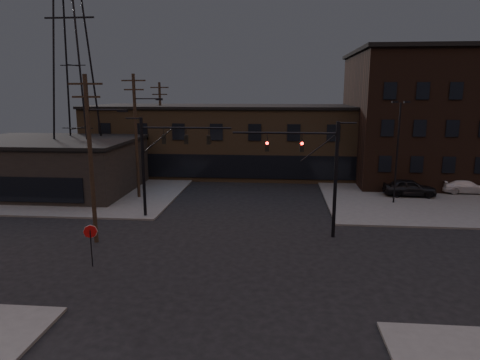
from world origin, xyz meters
name	(u,v)px	position (x,y,z in m)	size (l,w,h in m)	color
ground	(233,258)	(0.00, 0.00, 0.00)	(140.00, 140.00, 0.00)	black
sidewalk_ne	(461,186)	(22.00, 22.00, 0.07)	(30.00, 30.00, 0.15)	#474744
sidewalk_nw	(65,178)	(-22.00, 22.00, 0.07)	(30.00, 30.00, 0.15)	#474744
building_row	(257,141)	(0.00, 28.00, 4.00)	(40.00, 12.00, 8.00)	#473926
building_right	(452,118)	(22.00, 26.00, 7.00)	(22.00, 16.00, 14.00)	black
building_left	(52,167)	(-20.00, 16.00, 2.50)	(16.00, 12.00, 5.00)	black
traffic_signal_near	(319,167)	(5.36, 4.50, 4.93)	(7.12, 0.24, 8.00)	black
traffic_signal_far	(159,156)	(-6.72, 8.00, 5.01)	(7.12, 0.24, 8.00)	black
stop_sign	(91,236)	(-8.00, -1.99, 1.84)	(0.72, 0.33, 2.48)	black
utility_pole_near	(91,156)	(-9.43, 2.00, 5.87)	(3.70, 0.28, 11.00)	black
utility_pole_mid	(137,134)	(-10.44, 14.00, 6.13)	(3.70, 0.28, 11.50)	black
utility_pole_far	(161,127)	(-11.50, 26.00, 5.78)	(2.20, 0.28, 11.00)	black
transmission_tower	(73,65)	(-18.00, 18.00, 12.50)	(7.00, 7.00, 25.00)	black
lot_light_a	(398,143)	(13.00, 14.00, 5.51)	(1.50, 0.28, 9.14)	black
lot_light_b	(447,138)	(19.00, 19.00, 5.51)	(1.50, 0.28, 9.14)	black
parked_car_lot_a	(409,188)	(15.09, 16.62, 0.97)	(1.94, 4.82, 1.64)	black
parked_car_lot_b	(465,186)	(20.92, 18.43, 0.83)	(1.90, 4.67, 1.36)	silver
car_crossing	(296,170)	(4.74, 26.00, 0.78)	(1.64, 4.72, 1.55)	black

